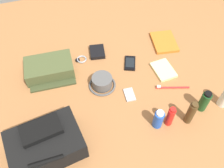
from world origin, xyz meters
TOP-DOWN VIEW (x-y plane):
  - ground_plane at (0.00, 0.00)m, footprint 2.64×2.02m
  - backpack at (0.40, 0.25)m, footprint 0.35×0.27m
  - toiletry_pouch at (0.31, -0.22)m, footprint 0.28×0.22m
  - bucket_hat at (0.05, -0.03)m, footprint 0.15×0.15m
  - shampoo_bottle at (-0.41, 0.27)m, footprint 0.05×0.05m
  - cologne_bottle at (-0.31, 0.31)m, footprint 0.04×0.04m
  - sunscreen_spray at (-0.21, 0.30)m, footprint 0.04×0.04m
  - deodorant_spray at (-0.15, 0.29)m, footprint 0.05×0.05m
  - paperback_novel at (-0.44, -0.24)m, footprint 0.17×0.21m
  - cell_phone at (-0.16, -0.14)m, footprint 0.10×0.13m
  - media_player at (-0.08, 0.07)m, footprint 0.06×0.09m
  - wristwatch at (0.12, -0.26)m, footprint 0.07×0.06m
  - toothbrush at (-0.32, 0.10)m, footprint 0.18×0.06m
  - wallet at (0.01, -0.29)m, footprint 0.11×0.12m
  - notepad at (-0.33, -0.03)m, footprint 0.12×0.16m

SIDE VIEW (x-z plane):
  - ground_plane at x=0.00m, z-range -0.02..0.00m
  - media_player at x=-0.08m, z-range 0.00..0.01m
  - wristwatch at x=0.12m, z-range 0.00..0.01m
  - toothbrush at x=-0.32m, z-range 0.00..0.02m
  - cell_phone at x=-0.16m, z-range 0.00..0.01m
  - notepad at x=-0.33m, z-range 0.00..0.02m
  - paperback_novel at x=-0.44m, z-range 0.00..0.02m
  - wallet at x=0.01m, z-range 0.00..0.02m
  - bucket_hat at x=0.05m, z-range 0.00..0.07m
  - toiletry_pouch at x=0.31m, z-range 0.00..0.08m
  - deodorant_spray at x=-0.15m, z-range 0.00..0.12m
  - shampoo_bottle at x=-0.41m, z-range 0.00..0.13m
  - backpack at x=0.40m, z-range -0.01..0.14m
  - sunscreen_spray at x=-0.21m, z-range 0.00..0.14m
  - cologne_bottle at x=-0.31m, z-range 0.00..0.16m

